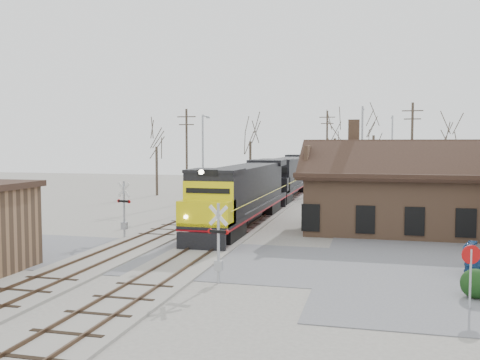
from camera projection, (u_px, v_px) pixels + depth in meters
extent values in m
plane|color=#A09B90|center=(191.00, 258.00, 28.69)|extent=(140.00, 140.00, 0.00)
cube|color=#5E5E63|center=(191.00, 258.00, 28.69)|extent=(60.00, 9.00, 0.03)
cube|color=#A09B90|center=(252.00, 219.00, 43.21)|extent=(3.40, 90.00, 0.12)
cube|color=#473323|center=(244.00, 217.00, 43.37)|extent=(0.08, 90.00, 0.14)
cube|color=#473323|center=(261.00, 218.00, 43.02)|extent=(0.08, 90.00, 0.14)
cube|color=#A09B90|center=(199.00, 217.00, 44.30)|extent=(3.40, 90.00, 0.12)
cube|color=#473323|center=(191.00, 215.00, 44.46)|extent=(0.08, 90.00, 0.14)
cube|color=#473323|center=(208.00, 216.00, 44.11)|extent=(0.08, 90.00, 0.14)
cube|color=#876146|center=(411.00, 203.00, 37.26)|extent=(14.00, 8.00, 4.00)
cube|color=black|center=(411.00, 173.00, 37.11)|extent=(15.20, 9.20, 0.30)
cube|color=black|center=(414.00, 160.00, 34.82)|extent=(15.00, 4.71, 2.66)
cube|color=black|center=(409.00, 158.00, 39.27)|extent=(15.00, 4.71, 2.66)
cube|color=#876146|center=(354.00, 135.00, 39.35)|extent=(0.80, 0.80, 2.20)
cube|color=black|center=(219.00, 231.00, 33.96)|extent=(2.59, 4.14, 1.03)
cube|color=black|center=(262.00, 207.00, 46.97)|extent=(2.59, 4.14, 1.03)
cube|color=black|center=(244.00, 206.00, 40.41)|extent=(3.10, 20.68, 0.36)
cube|color=maroon|center=(244.00, 209.00, 40.43)|extent=(3.12, 20.68, 0.12)
cube|color=black|center=(248.00, 184.00, 41.55)|extent=(2.69, 15.00, 2.90)
cube|color=black|center=(215.00, 195.00, 32.89)|extent=(3.10, 2.90, 2.90)
cube|color=yellow|center=(207.00, 213.00, 31.25)|extent=(3.10, 1.86, 1.45)
cube|color=black|center=(201.00, 242.00, 30.36)|extent=(2.90, 0.25, 1.03)
cylinder|color=#FFF2CC|center=(201.00, 172.00, 30.16)|extent=(0.29, 0.10, 0.29)
cube|color=black|center=(278.00, 198.00, 54.46)|extent=(2.59, 4.14, 1.03)
cube|color=black|center=(296.00, 187.00, 67.47)|extent=(2.59, 4.14, 1.03)
cube|color=black|center=(288.00, 185.00, 60.91)|extent=(3.10, 20.68, 0.36)
cube|color=maroon|center=(288.00, 187.00, 60.93)|extent=(3.12, 20.68, 0.12)
cube|color=black|center=(290.00, 170.00, 62.05)|extent=(2.69, 15.00, 2.90)
cube|color=black|center=(276.00, 175.00, 53.39)|extent=(3.10, 2.90, 2.90)
cube|color=black|center=(273.00, 185.00, 51.75)|extent=(3.10, 1.86, 1.45)
cube|color=black|center=(271.00, 202.00, 50.86)|extent=(2.90, 0.25, 1.03)
cylinder|color=#A5A8AD|center=(218.00, 243.00, 23.50)|extent=(0.12, 0.12, 3.55)
cube|color=silver|center=(218.00, 215.00, 23.41)|extent=(0.93, 0.17, 0.93)
cube|color=silver|center=(218.00, 215.00, 23.41)|extent=(0.93, 0.17, 0.93)
cube|color=black|center=(218.00, 232.00, 23.46)|extent=(0.81, 0.26, 0.13)
cylinder|color=#B20C0C|center=(210.00, 231.00, 23.61)|extent=(0.22, 0.11, 0.21)
cylinder|color=#B20C0C|center=(227.00, 232.00, 23.31)|extent=(0.22, 0.11, 0.21)
cube|color=#A5A8AD|center=(218.00, 265.00, 23.57)|extent=(0.36, 0.27, 0.44)
cylinder|color=#A5A8AD|center=(124.00, 210.00, 34.43)|extent=(0.13, 0.13, 3.75)
cube|color=silver|center=(124.00, 190.00, 34.34)|extent=(0.96, 0.28, 0.98)
cube|color=silver|center=(124.00, 190.00, 34.34)|extent=(0.96, 0.28, 0.98)
cube|color=black|center=(124.00, 201.00, 34.40)|extent=(0.86, 0.35, 0.14)
cylinder|color=#B20C0C|center=(129.00, 202.00, 34.20)|extent=(0.24, 0.13, 0.23)
cylinder|color=#B20C0C|center=(119.00, 201.00, 34.60)|extent=(0.24, 0.13, 0.23)
cube|color=#A5A8AD|center=(124.00, 226.00, 34.51)|extent=(0.38, 0.28, 0.47)
cylinder|color=#A5A8AD|center=(470.00, 279.00, 19.84)|extent=(0.08, 0.08, 2.27)
cylinder|color=#B20C0C|center=(471.00, 255.00, 19.78)|extent=(0.70, 0.25, 0.72)
sphere|color=black|center=(476.00, 284.00, 21.28)|extent=(1.19, 1.19, 1.19)
cylinder|color=#A5A8AD|center=(203.00, 162.00, 49.32)|extent=(0.18, 0.18, 8.78)
cylinder|color=#A5A8AD|center=(206.00, 116.00, 49.89)|extent=(0.12, 1.80, 0.12)
cube|color=#A5A8AD|center=(208.00, 118.00, 50.67)|extent=(0.25, 0.50, 0.12)
cylinder|color=#A5A8AD|center=(362.00, 159.00, 48.20)|extent=(0.18, 0.18, 9.48)
cylinder|color=#A5A8AD|center=(363.00, 108.00, 48.75)|extent=(0.12, 1.80, 0.12)
cube|color=#A5A8AD|center=(363.00, 110.00, 49.53)|extent=(0.25, 0.50, 0.12)
cylinder|color=#A5A8AD|center=(392.00, 157.00, 59.27)|extent=(0.18, 0.18, 9.21)
cylinder|color=#A5A8AD|center=(392.00, 117.00, 59.82)|extent=(0.12, 1.80, 0.12)
cube|color=#A5A8AD|center=(392.00, 118.00, 60.60)|extent=(0.25, 0.50, 0.12)
cylinder|color=#382D23|center=(187.00, 156.00, 54.93)|extent=(0.24, 0.24, 9.66)
cube|color=#382D23|center=(186.00, 117.00, 54.65)|extent=(2.00, 0.10, 0.10)
cube|color=#382D23|center=(186.00, 125.00, 54.70)|extent=(1.60, 0.10, 0.10)
cylinder|color=#382D23|center=(327.00, 151.00, 68.32)|extent=(0.24, 0.24, 10.25)
cube|color=#382D23|center=(327.00, 117.00, 68.02)|extent=(2.00, 0.10, 0.10)
cube|color=#382D23|center=(327.00, 123.00, 68.07)|extent=(1.60, 0.10, 0.10)
cylinder|color=#382D23|center=(412.00, 154.00, 52.39)|extent=(0.24, 0.24, 10.12)
cube|color=#382D23|center=(413.00, 111.00, 52.09)|extent=(2.00, 0.10, 0.10)
cube|color=#382D23|center=(412.00, 119.00, 52.15)|extent=(1.60, 0.10, 0.10)
cylinder|color=#382D23|center=(157.00, 171.00, 62.91)|extent=(0.32, 0.32, 5.75)
cylinder|color=#382D23|center=(250.00, 167.00, 66.56)|extent=(0.32, 0.32, 6.38)
cylinder|color=#382D23|center=(335.00, 164.00, 71.33)|extent=(0.32, 0.32, 6.80)
cylinder|color=#382D23|center=(373.00, 163.00, 68.60)|extent=(0.32, 0.32, 7.15)
cylinder|color=#382D23|center=(451.00, 170.00, 60.82)|extent=(0.32, 0.32, 6.18)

